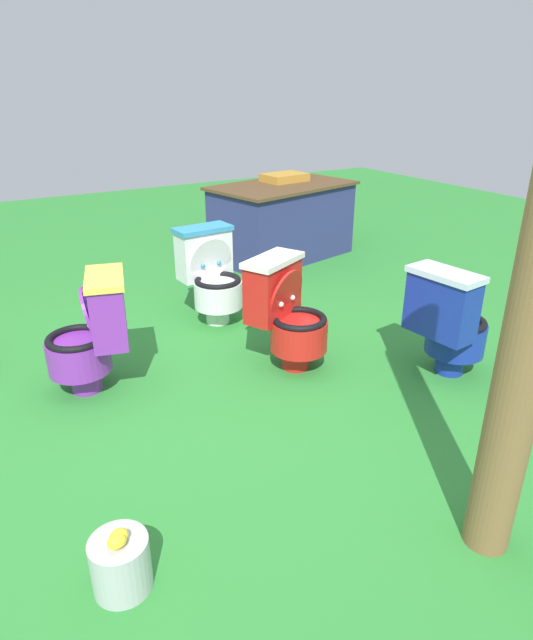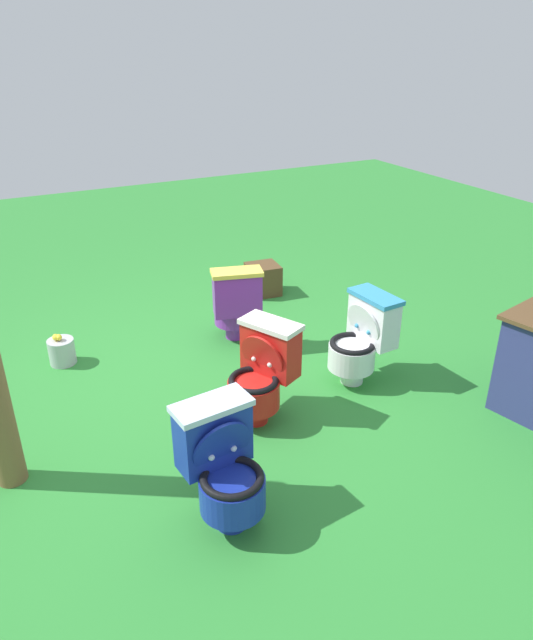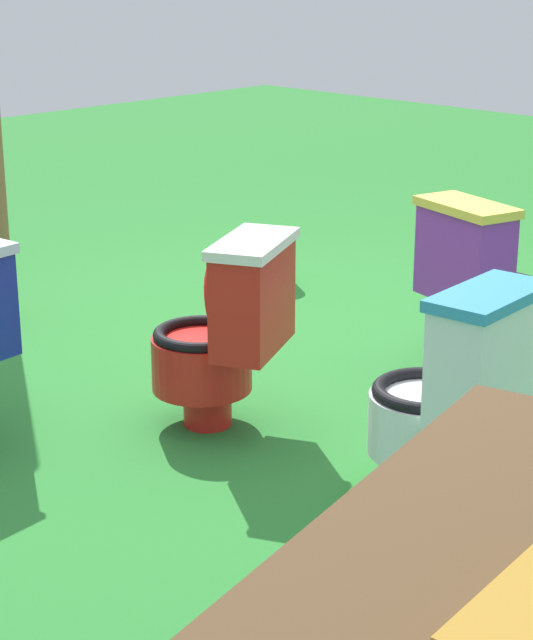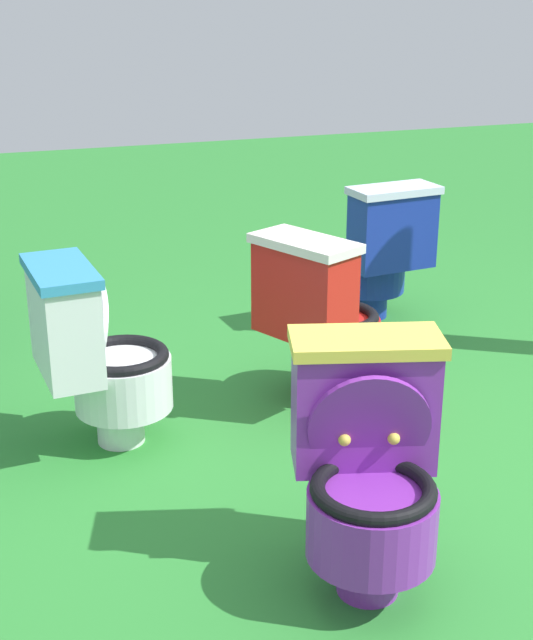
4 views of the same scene
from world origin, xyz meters
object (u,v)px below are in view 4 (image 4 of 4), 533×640
Objects in this scene: toilet_red at (322,317)px; toilet_purple at (368,465)px; toilet_white at (97,354)px; toilet_blue at (380,251)px.

toilet_purple is at bearing -41.67° from toilet_red.
toilet_white is 0.94m from toilet_red.
toilet_white is (-0.88, 1.57, 0.00)m from toilet_blue.
toilet_blue is at bearing -100.80° from toilet_purple.
toilet_blue is at bearing 115.12° from toilet_red.
toilet_blue and toilet_purple have the same top height.
toilet_purple is (-1.06, -0.60, 0.00)m from toilet_white.
toilet_blue is at bearing 114.79° from toilet_white.
toilet_blue is 1.80m from toilet_white.
toilet_red is (0.09, -0.93, 0.00)m from toilet_white.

